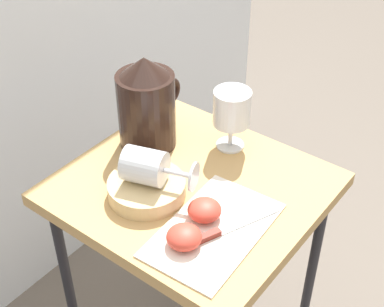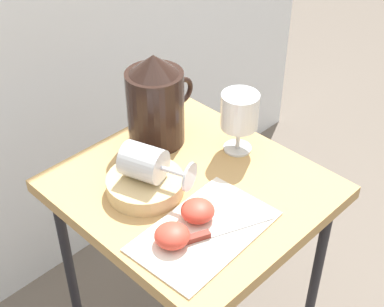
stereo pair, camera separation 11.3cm
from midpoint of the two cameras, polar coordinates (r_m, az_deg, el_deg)
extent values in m
cube|color=tan|center=(1.19, -2.72, -3.74)|extent=(0.48, 0.52, 0.03)
cylinder|color=black|center=(1.48, 9.59, -13.40)|extent=(0.02, 0.02, 0.68)
cylinder|color=black|center=(1.47, -14.35, -14.76)|extent=(0.02, 0.02, 0.68)
cylinder|color=black|center=(1.65, -3.79, -6.32)|extent=(0.02, 0.02, 0.68)
cube|color=silver|center=(1.08, -0.81, -7.90)|extent=(0.29, 0.18, 0.00)
cylinder|color=tan|center=(1.15, -7.46, -3.66)|extent=(0.16, 0.16, 0.03)
cylinder|color=black|center=(1.25, -7.23, 4.26)|extent=(0.13, 0.13, 0.18)
cylinder|color=#B23819|center=(1.27, -7.10, 2.93)|extent=(0.12, 0.12, 0.10)
cone|color=black|center=(1.20, -7.63, 8.67)|extent=(0.11, 0.11, 0.04)
torus|color=black|center=(1.30, -4.75, 6.18)|extent=(0.07, 0.01, 0.07)
cylinder|color=silver|center=(1.28, 1.39, 0.79)|extent=(0.06, 0.06, 0.00)
cylinder|color=silver|center=(1.26, 1.41, 1.94)|extent=(0.01, 0.01, 0.06)
cylinder|color=silver|center=(1.23, 1.46, 4.59)|extent=(0.08, 0.08, 0.08)
cylinder|color=#B23819|center=(1.23, 1.45, 3.89)|extent=(0.07, 0.07, 0.04)
cylinder|color=silver|center=(1.12, -7.74, -1.39)|extent=(0.10, 0.10, 0.07)
cylinder|color=silver|center=(1.09, -4.36, -2.16)|extent=(0.03, 0.06, 0.01)
cylinder|color=silver|center=(1.08, -2.80, -2.52)|extent=(0.06, 0.02, 0.06)
ellipsoid|color=#CC3D2D|center=(1.04, -3.97, -8.61)|extent=(0.07, 0.07, 0.04)
ellipsoid|color=#CC3D2D|center=(1.09, -1.71, -5.89)|extent=(0.07, 0.07, 0.04)
cube|color=silver|center=(1.09, 2.86, -6.95)|extent=(0.13, 0.07, 0.00)
cube|color=maroon|center=(1.05, -2.26, -8.87)|extent=(0.08, 0.05, 0.01)
camera|label=1|loc=(0.06, -92.86, -2.18)|focal=52.39mm
camera|label=2|loc=(0.06, 87.14, 2.18)|focal=52.39mm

